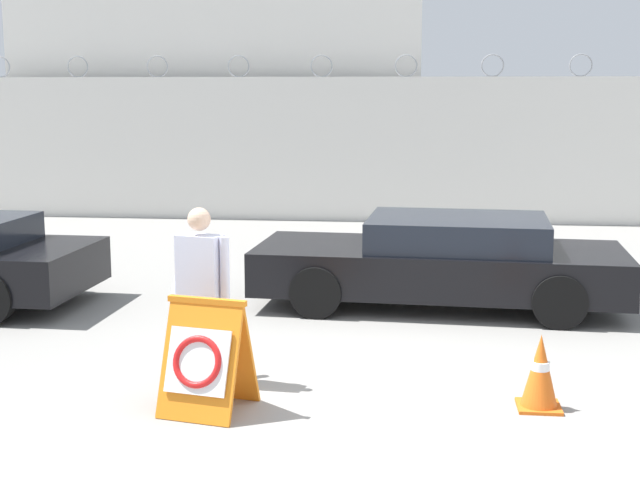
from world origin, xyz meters
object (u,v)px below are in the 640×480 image
Objects in this scene: barricade_sign at (205,356)px; parked_car_rear_sedan at (443,261)px; security_guard at (201,287)px; traffic_cone_mid at (540,372)px.

parked_car_rear_sedan is at bearing 74.37° from barricade_sign.
security_guard is 4.06m from parked_car_rear_sedan.
parked_car_rear_sedan is (2.13, 4.08, 0.10)m from barricade_sign.
traffic_cone_mid is (3.11, -0.38, -0.60)m from security_guard.
parked_car_rear_sedan is (-0.76, 3.68, 0.26)m from traffic_cone_mid.
traffic_cone_mid is 3.76m from parked_car_rear_sedan.
traffic_cone_mid is at bearing -171.35° from security_guard.
barricade_sign is at bearing 65.96° from parked_car_rear_sedan.
barricade_sign is 0.60× the size of security_guard.
parked_car_rear_sedan is at bearing 101.71° from traffic_cone_mid.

